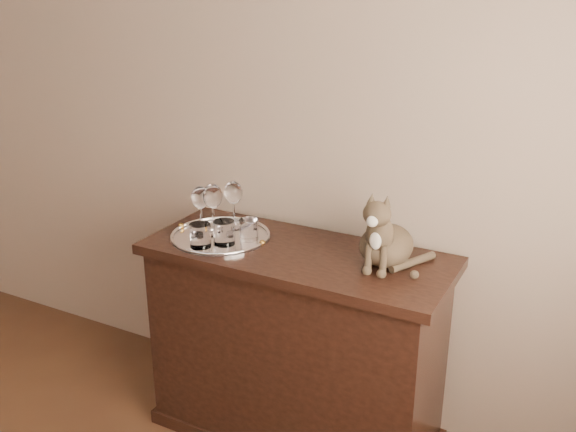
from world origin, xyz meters
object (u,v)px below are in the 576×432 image
object	(u,v)px
wine_glass_d	(213,209)
wine_glass_c	(201,210)
tray	(221,237)
tumbler_c	(249,229)
sideboard	(296,346)
wine_glass_b	(234,205)
cat	(387,226)
tumbler_a	(224,233)
tumbler_b	(200,235)

from	to	relation	value
wine_glass_d	wine_glass_c	bearing A→B (deg)	-166.53
tray	tumbler_c	bearing A→B (deg)	13.30
sideboard	tray	size ratio (longest dim) A/B	3.00
tray	wine_glass_c	distance (m)	0.14
wine_glass_b	cat	bearing A→B (deg)	-2.68
tray	tumbler_a	distance (m)	0.10
sideboard	tumbler_b	world-z (taller)	tumbler_b
cat	tumbler_a	bearing A→B (deg)	-166.56
wine_glass_b	tumbler_a	bearing A→B (deg)	-70.18
tumbler_c	tumbler_b	bearing A→B (deg)	-129.75
tray	wine_glass_d	size ratio (longest dim) A/B	1.89
tray	wine_glass_b	world-z (taller)	wine_glass_b
tumbler_a	tumbler_b	bearing A→B (deg)	-135.31
wine_glass_d	tumbler_c	distance (m)	0.17
wine_glass_c	tumbler_c	distance (m)	0.22
wine_glass_b	tumbler_a	size ratio (longest dim) A/B	2.12
tumbler_c	cat	world-z (taller)	cat
tray	wine_glass_d	distance (m)	0.12
tumbler_b	cat	xyz separation A→B (m)	(0.68, 0.20, 0.09)
tumbler_b	wine_glass_d	bearing A→B (deg)	102.71
wine_glass_c	wine_glass_d	distance (m)	0.05
tumbler_b	tumbler_c	xyz separation A→B (m)	(0.13, 0.15, -0.00)
sideboard	wine_glass_b	bearing A→B (deg)	166.57
tumbler_a	tumbler_b	world-z (taller)	tumbler_a
sideboard	tumbler_c	xyz separation A→B (m)	(-0.21, -0.00, 0.48)
wine_glass_d	cat	size ratio (longest dim) A/B	0.71
cat	tumbler_b	bearing A→B (deg)	-162.58
sideboard	tumbler_c	bearing A→B (deg)	-179.40
sideboard	wine_glass_d	xyz separation A→B (m)	(-0.37, -0.02, 0.54)
tumbler_b	wine_glass_b	bearing A→B (deg)	88.74
wine_glass_c	cat	size ratio (longest dim) A/B	0.67
wine_glass_d	cat	world-z (taller)	cat
wine_glass_d	tumbler_a	size ratio (longest dim) A/B	2.22
wine_glass_c	tumbler_b	size ratio (longest dim) A/B	2.12
wine_glass_b	tumbler_b	size ratio (longest dim) A/B	2.16
tumbler_a	tray	bearing A→B (deg)	134.00
wine_glass_d	tumbler_c	world-z (taller)	wine_glass_d
wine_glass_b	tumbler_c	size ratio (longest dim) A/B	2.39
sideboard	tumbler_a	distance (m)	0.56
tray	tumbler_b	world-z (taller)	tumbler_b
tray	wine_glass_c	xyz separation A→B (m)	(-0.09, 0.00, 0.10)
cat	tumbler_c	bearing A→B (deg)	-173.96
wine_glass_b	tumbler_b	world-z (taller)	wine_glass_b
tumbler_a	cat	world-z (taller)	cat
wine_glass_d	tumbler_b	xyz separation A→B (m)	(0.03, -0.14, -0.06)
wine_glass_d	cat	xyz separation A→B (m)	(0.71, 0.07, 0.03)
wine_glass_d	tumbler_c	size ratio (longest dim) A/B	2.51
tray	cat	world-z (taller)	cat
tray	tumbler_c	size ratio (longest dim) A/B	4.75
wine_glass_b	wine_glass_c	xyz separation A→B (m)	(-0.09, -0.11, -0.00)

